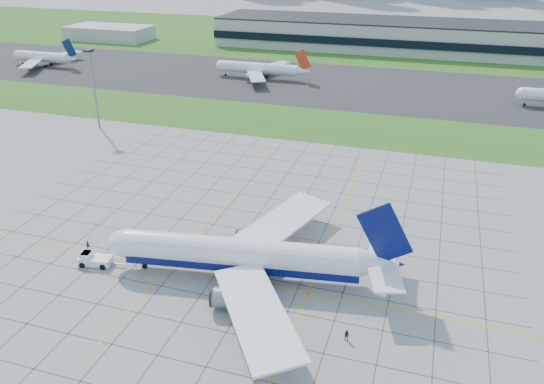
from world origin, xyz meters
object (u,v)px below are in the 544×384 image
object	(u,v)px
light_mast	(93,79)
airliner	(244,255)
crew_far	(347,336)
distant_jet_0	(44,57)
distant_jet_1	(260,68)
crew_near	(88,245)
pushback_tug	(94,259)

from	to	relation	value
light_mast	airliner	distance (m)	100.82
crew_far	distant_jet_0	world-z (taller)	distant_jet_0
light_mast	distant_jet_1	size ratio (longest dim) A/B	0.60
distant_jet_0	airliner	bearing A→B (deg)	-41.70
airliner	crew_near	distance (m)	33.95
light_mast	pushback_tug	distance (m)	85.73
distant_jet_0	crew_near	bearing A→B (deg)	-48.80
crew_near	crew_far	distance (m)	56.10
crew_near	airliner	bearing A→B (deg)	-44.42
light_mast	distant_jet_0	size ratio (longest dim) A/B	0.60
pushback_tug	crew_near	distance (m)	6.39
airliner	crew_near	world-z (taller)	airliner
airliner	distant_jet_0	size ratio (longest dim) A/B	1.32
distant_jet_1	airliner	bearing A→B (deg)	-72.36
crew_far	distant_jet_1	size ratio (longest dim) A/B	0.05
light_mast	crew_near	world-z (taller)	light_mast
light_mast	crew_far	distance (m)	124.64
pushback_tug	distant_jet_0	xyz separation A→B (m)	(-124.88, 142.01, 3.34)
pushback_tug	light_mast	bearing A→B (deg)	114.66
airliner	pushback_tug	distance (m)	29.82
distant_jet_0	distant_jet_1	xyz separation A→B (m)	(107.79, 8.33, 0.00)
crew_near	crew_far	world-z (taller)	crew_far
pushback_tug	crew_near	xyz separation A→B (m)	(-4.51, 4.52, -0.23)
pushback_tug	crew_far	bearing A→B (deg)	-15.92
light_mast	pushback_tug	xyz separation A→B (m)	(46.30, -70.57, -15.04)
light_mast	distant_jet_0	distance (m)	106.85
light_mast	crew_near	bearing A→B (deg)	-57.68
airliner	crew_near	xyz separation A→B (m)	(-33.72, -0.22, -3.92)
light_mast	distant_jet_1	distance (m)	85.75
light_mast	distant_jet_0	bearing A→B (deg)	137.73
distant_jet_0	crew_far	bearing A→B (deg)	-40.25
crew_near	distant_jet_0	distance (m)	182.77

